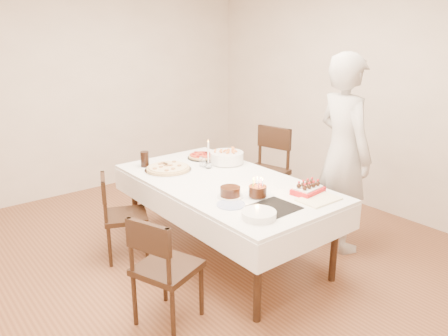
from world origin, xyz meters
TOP-DOWN VIEW (x-y plane):
  - floor at (0.00, 0.00)m, footprint 5.00×5.00m
  - wall_back at (0.00, 2.50)m, footprint 4.50×0.04m
  - wall_right at (2.25, 0.00)m, footprint 0.04×5.00m
  - dining_table at (0.11, -0.07)m, footprint 1.66×2.36m
  - chair_right_savory at (1.05, 0.40)m, footprint 0.62×0.62m
  - chair_left_savory at (-0.63, 0.48)m, footprint 0.55×0.55m
  - chair_left_dessert at (-0.83, -0.59)m, footprint 0.57×0.57m
  - person at (1.13, -0.61)m, footprint 0.63×0.79m
  - pizza_white at (-0.13, 0.51)m, footprint 0.47×0.47m
  - pizza_pepperoni at (0.38, 0.65)m, footprint 0.31×0.31m
  - red_placemat at (0.50, 0.48)m, footprint 0.32×0.32m
  - pasta_bowl at (0.47, 0.34)m, footprint 0.42×0.42m
  - taper_candle at (0.23, 0.33)m, footprint 0.07×0.07m
  - shaker_pair at (0.21, 0.38)m, footprint 0.11×0.11m
  - cola_glass at (-0.24, 0.77)m, footprint 0.11×0.11m
  - layer_cake at (-0.10, -0.42)m, footprint 0.23×0.23m
  - cake_board at (0.02, -0.81)m, footprint 0.33×0.33m
  - birthday_cake at (0.07, -0.56)m, footprint 0.18×0.18m
  - strawberry_box at (0.46, -0.76)m, footprint 0.29×0.21m
  - box_lid at (0.41, -0.92)m, footprint 0.34×0.23m
  - plate_stack at (-0.21, -0.87)m, footprint 0.31×0.31m
  - china_plate at (-0.21, -0.56)m, footprint 0.28×0.28m

SIDE VIEW (x-z plane):
  - floor at x=0.00m, z-range 0.00..0.00m
  - dining_table at x=0.11m, z-range 0.00..0.75m
  - chair_left_savory at x=-0.63m, z-range 0.00..0.83m
  - chair_left_dessert at x=-0.83m, z-range 0.00..0.87m
  - chair_right_savory at x=1.05m, z-range 0.00..1.02m
  - red_placemat at x=0.50m, z-range 0.75..0.75m
  - cake_board at x=0.02m, z-range 0.74..0.76m
  - box_lid at x=0.41m, z-range 0.74..0.76m
  - china_plate at x=-0.21m, z-range 0.75..0.76m
  - pizza_white at x=-0.13m, z-range 0.75..0.79m
  - pizza_pepperoni at x=0.38m, z-range 0.75..0.79m
  - plate_stack at x=-0.21m, z-range 0.75..0.80m
  - strawberry_box at x=0.46m, z-range 0.75..0.82m
  - layer_cake at x=-0.10m, z-range 0.75..0.84m
  - shaker_pair at x=0.21m, z-range 0.75..0.85m
  - pasta_bowl at x=0.47m, z-range 0.76..0.87m
  - cola_glass at x=-0.24m, z-range 0.75..0.91m
  - birthday_cake at x=0.07m, z-range 0.76..0.91m
  - taper_candle at x=0.23m, z-range 0.75..1.04m
  - person at x=1.13m, z-range 0.00..1.89m
  - wall_back at x=0.00m, z-range 0.00..2.70m
  - wall_right at x=2.25m, z-range 0.00..2.70m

